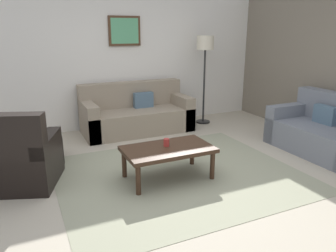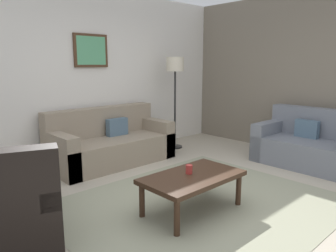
# 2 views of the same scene
# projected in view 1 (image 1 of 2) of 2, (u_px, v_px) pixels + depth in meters

# --- Properties ---
(ground_plane) EXTENTS (8.00, 8.00, 0.00)m
(ground_plane) POSITION_uv_depth(u_px,v_px,m) (179.00, 174.00, 4.22)
(ground_plane) COLOR #B2A893
(rear_partition) EXTENTS (6.00, 0.12, 2.80)m
(rear_partition) POSITION_uv_depth(u_px,v_px,m) (117.00, 53.00, 6.09)
(rear_partition) COLOR silver
(rear_partition) RESTS_ON ground_plane
(area_rug) EXTENTS (3.03, 2.54, 0.01)m
(area_rug) POSITION_uv_depth(u_px,v_px,m) (179.00, 174.00, 4.22)
(area_rug) COLOR gray
(area_rug) RESTS_ON ground_plane
(couch_main) EXTENTS (1.96, 0.89, 0.88)m
(couch_main) POSITION_uv_depth(u_px,v_px,m) (136.00, 115.00, 6.03)
(couch_main) COLOR gray
(couch_main) RESTS_ON ground_plane
(couch_loveseat) EXTENTS (0.92, 1.57, 0.88)m
(couch_loveseat) POSITION_uv_depth(u_px,v_px,m) (328.00, 133.00, 4.94)
(couch_loveseat) COLOR slate
(couch_loveseat) RESTS_ON ground_plane
(armchair_leather) EXTENTS (1.03, 1.03, 0.95)m
(armchair_leather) POSITION_uv_depth(u_px,v_px,m) (19.00, 163.00, 3.80)
(armchair_leather) COLOR black
(armchair_leather) RESTS_ON ground_plane
(ottoman) EXTENTS (0.56, 0.56, 0.40)m
(ottoman) POSITION_uv_depth(u_px,v_px,m) (41.00, 147.00, 4.63)
(ottoman) COLOR black
(ottoman) RESTS_ON ground_plane
(coffee_table) EXTENTS (1.10, 0.64, 0.41)m
(coffee_table) POSITION_uv_depth(u_px,v_px,m) (168.00, 151.00, 4.02)
(coffee_table) COLOR #382316
(coffee_table) RESTS_ON ground_plane
(cup) EXTENTS (0.07, 0.07, 0.10)m
(cup) POSITION_uv_depth(u_px,v_px,m) (166.00, 142.00, 4.04)
(cup) COLOR #B2332D
(cup) RESTS_ON coffee_table
(lamp_standing) EXTENTS (0.32, 0.32, 1.71)m
(lamp_standing) POSITION_uv_depth(u_px,v_px,m) (205.00, 52.00, 6.22)
(lamp_standing) COLOR black
(lamp_standing) RESTS_ON ground_plane
(framed_artwork) EXTENTS (0.60, 0.04, 0.53)m
(framed_artwork) POSITION_uv_depth(u_px,v_px,m) (125.00, 31.00, 5.95)
(framed_artwork) COLOR #472D1C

